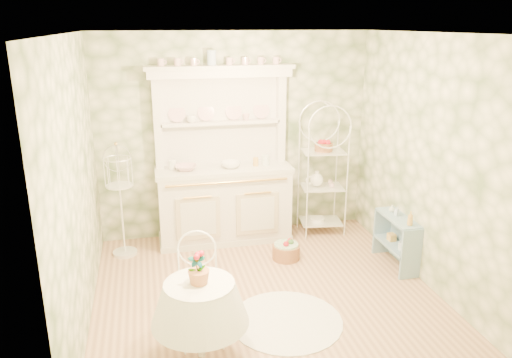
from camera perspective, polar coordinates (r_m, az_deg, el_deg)
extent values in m
plane|color=tan|center=(5.50, 1.17, -13.07)|extent=(3.60, 3.60, 0.00)
plane|color=white|center=(4.74, 1.38, 16.33)|extent=(3.60, 3.60, 0.00)
plane|color=#ECE5CA|center=(4.86, -19.79, -0.86)|extent=(3.60, 3.60, 0.00)
plane|color=#ECE5CA|center=(5.65, 19.30, 1.65)|extent=(3.60, 3.60, 0.00)
plane|color=#ECE5CA|center=(6.66, -2.45, 4.92)|extent=(3.60, 3.60, 0.00)
plane|color=#ECE5CA|center=(3.35, 8.72, -8.27)|extent=(3.60, 3.60, 0.00)
cube|color=white|center=(6.41, -3.74, 2.51)|extent=(1.87, 0.61, 2.29)
cube|color=white|center=(6.77, 7.65, 1.43)|extent=(0.64, 0.50, 1.89)
cube|color=#81A7C0|center=(6.21, 15.73, -6.95)|extent=(0.34, 0.72, 0.59)
cylinder|color=white|center=(4.49, -6.34, -16.27)|extent=(0.70, 0.70, 0.62)
cube|color=white|center=(4.63, -6.33, -14.00)|extent=(0.40, 0.40, 0.76)
cube|color=white|center=(6.32, -15.18, -2.70)|extent=(0.34, 0.34, 1.36)
cylinder|color=#97633F|center=(6.22, 3.46, -8.28)|extent=(0.32, 0.32, 0.19)
cylinder|color=white|center=(5.08, 3.46, -15.86)|extent=(1.44, 1.44, 0.01)
imported|color=white|center=(6.36, -8.00, 1.07)|extent=(0.32, 0.32, 0.07)
imported|color=white|center=(6.42, -2.88, 1.37)|extent=(0.26, 0.26, 0.08)
imported|color=white|center=(6.41, -7.39, 6.68)|extent=(0.15, 0.15, 0.10)
imported|color=white|center=(6.52, -1.13, 6.99)|extent=(0.11, 0.11, 0.09)
imported|color=#3F7238|center=(4.20, -6.74, -10.20)|extent=(0.15, 0.11, 0.28)
imported|color=gold|center=(5.86, 17.21, -4.47)|extent=(0.08, 0.08, 0.17)
imported|color=#ACC2DD|center=(6.12, 15.81, -3.71)|extent=(0.06, 0.06, 0.11)
imported|color=silver|center=(6.22, 15.26, -3.36)|extent=(0.09, 0.09, 0.09)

